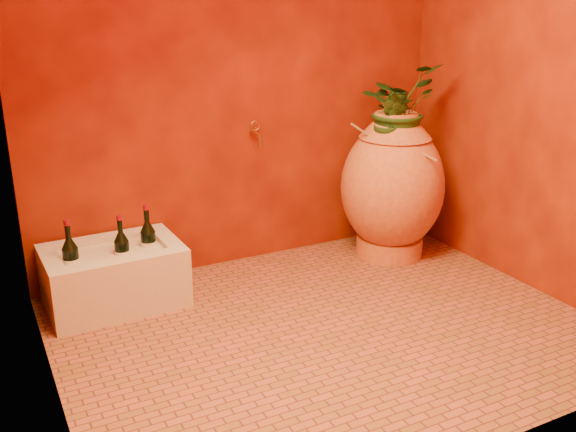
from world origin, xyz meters
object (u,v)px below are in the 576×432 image
stone_basin (114,277)px  wine_bottle_b (149,244)px  wall_tap (256,133)px  wine_bottle_c (71,261)px  wine_bottle_a (122,253)px  amphora (392,186)px

stone_basin → wine_bottle_b: bearing=3.1°
stone_basin → wall_tap: bearing=11.0°
wine_bottle_c → wine_bottle_a: bearing=1.3°
stone_basin → wine_bottle_b: size_ratio=2.07×
stone_basin → wall_tap: wall_tap is taller
wine_bottle_a → wine_bottle_b: bearing=16.9°
stone_basin → wine_bottle_b: (0.20, 0.01, 0.14)m
wine_bottle_a → wall_tap: size_ratio=2.17×
amphora → wine_bottle_b: bearing=175.7°
stone_basin → wine_bottle_c: bearing=-168.8°
wine_bottle_c → wall_tap: size_ratio=2.28×
amphora → wall_tap: amphora is taller
wine_bottle_c → wall_tap: (1.11, 0.22, 0.50)m
wine_bottle_b → wall_tap: wall_tap is taller
wine_bottle_b → wall_tap: (0.71, 0.17, 0.50)m
wine_bottle_a → wine_bottle_c: wine_bottle_c is taller
stone_basin → wine_bottle_c: size_ratio=2.08×
wine_bottle_c → stone_basin: bearing=11.2°
wine_bottle_a → wall_tap: (0.86, 0.21, 0.50)m
wine_bottle_b → wine_bottle_c: 0.41m
wine_bottle_a → wine_bottle_c: size_ratio=0.95×
wine_bottle_b → wine_bottle_c: (-0.40, -0.05, -0.00)m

